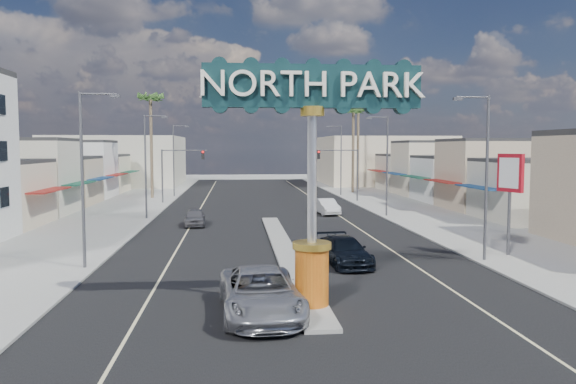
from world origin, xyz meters
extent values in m
plane|color=gray|center=(0.00, 30.00, 0.00)|extent=(160.00, 160.00, 0.00)
cube|color=black|center=(0.00, 30.00, 0.01)|extent=(20.00, 120.00, 0.01)
cube|color=gray|center=(0.00, 14.00, 0.08)|extent=(1.30, 30.00, 0.16)
cube|color=gray|center=(-14.00, 30.00, 0.06)|extent=(8.00, 120.00, 0.12)
cube|color=gray|center=(14.00, 30.00, 0.06)|extent=(8.00, 120.00, 0.12)
cube|color=beige|center=(-24.00, 43.00, 3.00)|extent=(12.00, 42.00, 6.00)
cube|color=#B7B29E|center=(24.00, 43.00, 3.00)|extent=(12.00, 42.00, 6.00)
cube|color=#B7B29E|center=(-22.00, 75.00, 4.00)|extent=(20.00, 20.00, 8.00)
cube|color=beige|center=(22.00, 75.00, 4.00)|extent=(20.00, 20.00, 8.00)
cylinder|color=#C2490E|center=(0.00, 2.00, 1.26)|extent=(1.30, 1.30, 2.20)
cylinder|color=gold|center=(0.00, 2.00, 2.49)|extent=(1.50, 1.50, 0.25)
cylinder|color=#B7B7BC|center=(0.00, 2.00, 5.01)|extent=(0.36, 0.36, 4.80)
cylinder|color=gold|center=(0.00, 2.00, 7.58)|extent=(0.90, 0.90, 0.35)
cube|color=#0E292C|center=(0.00, 2.00, 8.51)|extent=(8.20, 0.50, 1.60)
cylinder|color=#47474C|center=(-11.00, 44.00, 3.00)|extent=(0.18, 0.18, 6.00)
cylinder|color=#47474C|center=(-8.50, 44.00, 5.90)|extent=(5.00, 0.12, 0.12)
cube|color=black|center=(-6.50, 44.00, 5.40)|extent=(0.32, 0.32, 1.00)
sphere|color=red|center=(-6.50, 43.82, 5.72)|extent=(0.22, 0.22, 0.22)
cylinder|color=#47474C|center=(11.00, 44.00, 3.00)|extent=(0.18, 0.18, 6.00)
cylinder|color=#47474C|center=(8.50, 44.00, 5.90)|extent=(5.00, 0.12, 0.12)
cube|color=black|center=(6.50, 44.00, 5.40)|extent=(0.32, 0.32, 1.00)
sphere|color=red|center=(6.50, 43.82, 5.72)|extent=(0.22, 0.22, 0.22)
cylinder|color=#47474C|center=(-10.60, 10.00, 4.50)|extent=(0.16, 0.16, 9.00)
cylinder|color=#47474C|center=(-9.70, 10.00, 8.90)|extent=(1.80, 0.10, 0.10)
cube|color=#47474C|center=(-8.90, 10.00, 8.80)|extent=(0.50, 0.22, 0.15)
cylinder|color=#47474C|center=(-10.60, 30.00, 4.50)|extent=(0.16, 0.16, 9.00)
cylinder|color=#47474C|center=(-9.70, 30.00, 8.90)|extent=(1.80, 0.10, 0.10)
cube|color=#47474C|center=(-8.90, 30.00, 8.80)|extent=(0.50, 0.22, 0.15)
cylinder|color=#47474C|center=(-10.60, 52.00, 4.50)|extent=(0.16, 0.16, 9.00)
cylinder|color=#47474C|center=(-9.70, 52.00, 8.90)|extent=(1.80, 0.10, 0.10)
cube|color=#47474C|center=(-8.90, 52.00, 8.80)|extent=(0.50, 0.22, 0.15)
cylinder|color=#47474C|center=(10.60, 10.00, 4.50)|extent=(0.16, 0.16, 9.00)
cylinder|color=#47474C|center=(9.70, 10.00, 8.90)|extent=(1.80, 0.10, 0.10)
cube|color=#47474C|center=(8.90, 10.00, 8.80)|extent=(0.50, 0.22, 0.15)
cylinder|color=#47474C|center=(10.60, 30.00, 4.50)|extent=(0.16, 0.16, 9.00)
cylinder|color=#47474C|center=(9.70, 30.00, 8.90)|extent=(1.80, 0.10, 0.10)
cube|color=#47474C|center=(8.90, 30.00, 8.80)|extent=(0.50, 0.22, 0.15)
cylinder|color=#47474C|center=(10.60, 52.00, 4.50)|extent=(0.16, 0.16, 9.00)
cylinder|color=#47474C|center=(9.70, 52.00, 8.90)|extent=(1.80, 0.10, 0.10)
cube|color=#47474C|center=(8.90, 52.00, 8.80)|extent=(0.50, 0.22, 0.15)
cylinder|color=brown|center=(-13.00, 50.00, 6.00)|extent=(0.36, 0.36, 12.00)
cylinder|color=brown|center=(13.00, 56.00, 5.50)|extent=(0.36, 0.36, 11.00)
cylinder|color=brown|center=(15.00, 62.00, 6.50)|extent=(0.36, 0.36, 13.00)
imported|color=#B2B3B7|center=(-2.00, 1.30, 0.86)|extent=(3.23, 6.36, 1.72)
imported|color=black|center=(2.83, 9.97, 0.73)|extent=(2.69, 5.28, 1.47)
imported|color=slate|center=(-6.15, 25.67, 0.69)|extent=(1.80, 4.10, 1.37)
imported|color=silver|center=(5.50, 32.31, 0.73)|extent=(2.12, 4.61, 1.46)
cylinder|color=#47474C|center=(12.54, 11.18, 1.92)|extent=(0.18, 0.18, 3.60)
cube|color=maroon|center=(12.54, 11.18, 4.80)|extent=(0.77, 1.78, 2.16)
cube|color=white|center=(12.42, 11.14, 4.80)|extent=(0.47, 1.37, 1.71)
camera|label=1|loc=(-2.89, -19.08, 6.23)|focal=35.00mm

